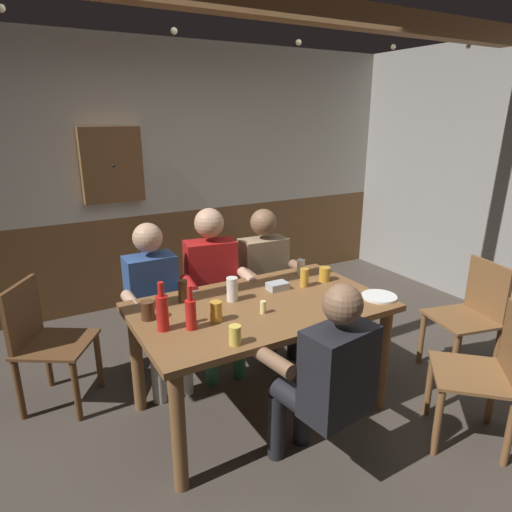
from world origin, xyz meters
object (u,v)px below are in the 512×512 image
Objects in this scene: condiment_caddy at (277,286)px; pint_glass_2 at (183,291)px; person_1 at (213,282)px; table_candle at (263,307)px; plate_0 at (379,297)px; pint_glass_6 at (325,274)px; chair_empty_near_right at (44,340)px; pint_glass_7 at (216,312)px; chair_empty_near_left at (471,314)px; pint_glass_1 at (304,278)px; person_2 at (267,274)px; wall_dart_cabinet at (112,165)px; dining_table at (260,320)px; pint_glass_3 at (232,289)px; chair_empty_far_end at (487,372)px; pint_glass_0 at (235,335)px; person_0 at (155,298)px; bottle_1 at (191,312)px; bottle_0 at (162,311)px; pint_glass_5 at (301,267)px.

pint_glass_2 is (-0.64, 0.12, 0.05)m from condiment_caddy.
table_candle is (-0.04, -0.83, 0.12)m from person_1.
table_candle reaches higher than condiment_caddy.
plate_0 is 2.28× the size of pint_glass_6.
pint_glass_7 is (0.88, -0.86, 0.36)m from chair_empty_near_right.
chair_empty_near_left is 6.67× the size of pint_glass_1.
condiment_caddy is (-0.25, -0.54, 0.13)m from person_2.
wall_dart_cabinet reaches higher than person_2.
pint_glass_3 reaches higher than dining_table.
chair_empty_far_end is (1.00, -0.94, -0.18)m from dining_table.
condiment_caddy is 0.65m from pint_glass_2.
plate_0 is at bearing -22.05° from dining_table.
pint_glass_3 is (-1.76, 0.52, 0.37)m from chair_empty_near_left.
pint_glass_0 is at bearing -175.44° from plate_0.
person_0 is 9.73× the size of pint_glass_7.
bottle_1 reaches higher than chair_empty_far_end.
person_1 is 1.42× the size of chair_empty_far_end.
person_0 is 0.47m from person_1.
person_0 is 1.71× the size of wall_dart_cabinet.
person_0 is at bearing 10.36° from person_1.
person_2 reaches higher than bottle_0.
dining_table is 0.31m from condiment_caddy.
pint_glass_2 reaches higher than pint_glass_5.
pint_glass_6 is (-0.12, 0.43, 0.04)m from plate_0.
pint_glass_2 is (-0.36, 0.41, 0.03)m from table_candle.
dining_table is at bearing 157.95° from plate_0.
chair_empty_near_left is 1.54m from condiment_caddy.
pint_glass_2 is at bearing 85.18° from chair_empty_near_left.
condiment_caddy is 0.20m from pint_glass_1.
person_0 is 1.57m from plate_0.
bottle_1 reaches higher than pint_glass_5.
pint_glass_5 is (0.96, 0.05, -0.02)m from pint_glass_2.
chair_empty_near_left is 6.04× the size of pint_glass_2.
bottle_1 is at bearing -24.46° from bottle_0.
chair_empty_near_right is at bearing -122.01° from wall_dart_cabinet.
pint_glass_7 is at bearing -157.06° from condiment_caddy.
person_2 reaches higher than pint_glass_1.
chair_empty_near_right is at bearing 147.84° from dining_table.
person_1 is 11.79× the size of pint_glass_0.
pint_glass_7 is at bearing 46.75° from person_2.
person_0 reaches higher than pint_glass_7.
person_2 is at bearing 42.89° from pint_glass_3.
chair_empty_near_right is at bearing 142.48° from table_candle.
dining_table is 1.81× the size of chair_empty_near_left.
bottle_0 is at bearing 171.73° from table_candle.
chair_empty_far_end is at bearing -54.72° from condiment_caddy.
chair_empty_near_left is at bearing -33.22° from pint_glass_5.
person_0 is at bearing 95.33° from pint_glass_0.
bottle_0 reaches higher than table_candle.
plate_0 is at bearing -10.99° from pint_glass_7.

